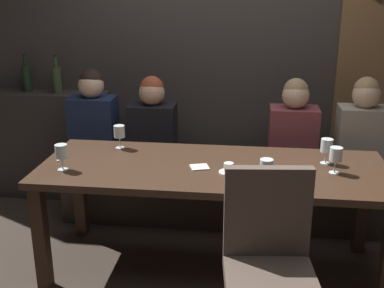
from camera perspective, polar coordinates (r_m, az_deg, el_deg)
ground at (r=3.38m, az=2.35°, el=-14.39°), size 9.00×9.00×0.00m
back_wall_tiled at (r=4.08m, az=4.11°, el=13.69°), size 6.00×0.12×3.00m
back_counter at (r=4.47m, az=-16.60°, el=-0.06°), size 1.10×0.28×0.95m
dining_table at (r=3.08m, az=2.50°, el=-4.13°), size 2.20×0.84×0.74m
banquette_bench at (r=3.89m, az=3.26°, el=-5.98°), size 2.50×0.44×0.45m
chair_near_side at (r=2.47m, az=9.09°, el=-12.83°), size 0.48×0.48×0.98m
diner_redhead at (r=3.89m, az=-11.64°, el=2.82°), size 0.36×0.24×0.77m
diner_bearded at (r=3.77m, az=-4.70°, el=2.30°), size 0.36×0.24×0.72m
diner_far_end at (r=3.70m, az=11.94°, el=1.71°), size 0.36×0.24×0.73m
diner_near_end at (r=3.75m, az=19.56°, el=1.48°), size 0.36×0.24×0.76m
wine_bottle_dark_red at (r=4.41m, az=-19.03°, el=7.46°), size 0.08×0.08×0.33m
wine_bottle_pale_label at (r=4.26m, az=-15.74°, el=7.43°), size 0.08×0.08×0.33m
wine_glass_center_back at (r=3.17m, az=15.70°, el=-0.31°), size 0.08×0.08×0.16m
wine_glass_near_left at (r=3.02m, az=16.72°, el=-1.25°), size 0.08×0.08×0.16m
wine_glass_end_left at (r=2.73m, az=8.83°, el=-2.83°), size 0.08×0.08×0.16m
wine_glass_end_right at (r=3.05m, az=-15.26°, el=-0.92°), size 0.08×0.08×0.16m
wine_glass_center_front at (r=3.38m, az=-8.63°, el=1.41°), size 0.08×0.08×0.16m
espresso_cup at (r=2.93m, az=4.38°, el=-2.95°), size 0.12×0.12×0.06m
fork_on_table at (r=3.31m, az=-15.50°, el=-1.49°), size 0.06×0.17×0.01m
folded_napkin at (r=3.01m, az=0.90°, el=-2.76°), size 0.14×0.13×0.01m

